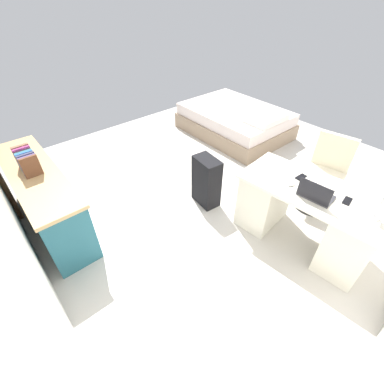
# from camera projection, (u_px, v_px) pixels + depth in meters

# --- Properties ---
(ground_plane) EXTENTS (5.86, 5.86, 0.00)m
(ground_plane) POSITION_uv_depth(u_px,v_px,m) (225.00, 191.00, 3.82)
(ground_plane) COLOR beige
(desk) EXTENTS (1.50, 0.80, 0.73)m
(desk) POSITION_uv_depth(u_px,v_px,m) (304.00, 215.00, 2.89)
(desk) COLOR silver
(desk) RESTS_ON ground_plane
(office_chair) EXTENTS (0.54, 0.54, 0.94)m
(office_chair) POSITION_uv_depth(u_px,v_px,m) (323.00, 177.00, 3.38)
(office_chair) COLOR black
(office_chair) RESTS_ON ground_plane
(credenza) EXTENTS (1.80, 0.48, 0.76)m
(credenza) POSITION_uv_depth(u_px,v_px,m) (45.00, 199.00, 3.11)
(credenza) COLOR #235B6B
(credenza) RESTS_ON ground_plane
(bed) EXTENTS (1.91, 1.42, 0.58)m
(bed) POSITION_uv_depth(u_px,v_px,m) (235.00, 121.00, 5.07)
(bed) COLOR gray
(bed) RESTS_ON ground_plane
(suitcase_black) EXTENTS (0.38, 0.26, 0.67)m
(suitcase_black) POSITION_uv_depth(u_px,v_px,m) (206.00, 182.00, 3.44)
(suitcase_black) COLOR black
(suitcase_black) RESTS_ON ground_plane
(laptop) EXTENTS (0.33, 0.25, 0.21)m
(laptop) POSITION_uv_depth(u_px,v_px,m) (315.00, 194.00, 2.55)
(laptop) COLOR #333338
(laptop) RESTS_ON desk
(computer_mouse) EXTENTS (0.07, 0.11, 0.03)m
(computer_mouse) POSITION_uv_depth(u_px,v_px,m) (291.00, 184.00, 2.73)
(computer_mouse) COLOR white
(computer_mouse) RESTS_ON desk
(cell_phone_near_laptop) EXTENTS (0.09, 0.15, 0.01)m
(cell_phone_near_laptop) POSITION_uv_depth(u_px,v_px,m) (347.00, 201.00, 2.54)
(cell_phone_near_laptop) COLOR black
(cell_phone_near_laptop) RESTS_ON desk
(cell_phone_by_mouse) EXTENTS (0.07, 0.14, 0.01)m
(cell_phone_by_mouse) POSITION_uv_depth(u_px,v_px,m) (301.00, 177.00, 2.84)
(cell_phone_by_mouse) COLOR black
(cell_phone_by_mouse) RESTS_ON desk
(desk_lamp) EXTENTS (0.16, 0.11, 0.34)m
(desk_lamp) POSITION_uv_depth(u_px,v_px,m) (382.00, 192.00, 2.24)
(desk_lamp) COLOR silver
(desk_lamp) RESTS_ON desk
(book_row) EXTENTS (0.31, 0.17, 0.24)m
(book_row) POSITION_uv_depth(u_px,v_px,m) (27.00, 161.00, 2.82)
(book_row) COLOR brown
(book_row) RESTS_ON credenza
(figurine_small) EXTENTS (0.08, 0.08, 0.11)m
(figurine_small) POSITION_uv_depth(u_px,v_px,m) (22.00, 155.00, 3.02)
(figurine_small) COLOR red
(figurine_small) RESTS_ON credenza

